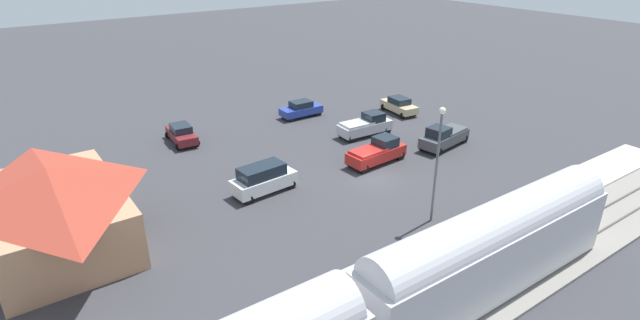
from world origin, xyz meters
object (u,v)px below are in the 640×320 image
(station_building, at_px, (55,206))
(pickup_silver, at_px, (366,125))
(suv_white, at_px, (263,179))
(sedan_maroon, at_px, (181,134))
(pickup_red, at_px, (377,152))
(pedestrian_waiting_far, at_px, (396,264))
(pedestrian_on_platform, at_px, (493,215))
(light_pole_near_platform, at_px, (438,152))
(sedan_tan, at_px, (399,105))
(pickup_charcoal, at_px, (444,137))
(sedan_blue, at_px, (301,109))

(station_building, bearing_deg, pickup_silver, -82.50)
(suv_white, relative_size, sedan_maroon, 1.09)
(station_building, height_order, pickup_red, station_building)
(pedestrian_waiting_far, bearing_deg, pedestrian_on_platform, -88.17)
(station_building, xyz_separation_m, light_pole_near_platform, (-11.20, -20.91, 2.28))
(pedestrian_waiting_far, relative_size, pickup_red, 0.31)
(pickup_red, relative_size, sedan_tan, 1.18)
(pickup_silver, bearing_deg, pickup_charcoal, -148.97)
(sedan_tan, bearing_deg, pickup_red, 128.89)
(station_building, distance_m, pickup_silver, 27.83)
(sedan_maroon, bearing_deg, light_pole_near_platform, -159.67)
(pickup_charcoal, relative_size, pickup_red, 1.02)
(station_building, xyz_separation_m, suv_white, (-1.11, -13.64, -1.60))
(pickup_red, bearing_deg, pickup_charcoal, -96.60)
(pickup_silver, bearing_deg, sedan_tan, -67.27)
(pickup_silver, relative_size, sedan_maroon, 1.19)
(pickup_red, bearing_deg, light_pole_near_platform, 160.79)
(pickup_charcoal, bearing_deg, light_pole_near_platform, 128.80)
(sedan_blue, distance_m, sedan_maroon, 13.10)
(station_building, relative_size, pickup_silver, 2.20)
(suv_white, bearing_deg, pickup_charcoal, -95.38)
(suv_white, relative_size, light_pole_near_platform, 0.63)
(suv_white, xyz_separation_m, sedan_tan, (7.78, -21.17, -0.27))
(pedestrian_on_platform, bearing_deg, light_pole_near_platform, 32.84)
(suv_white, bearing_deg, sedan_tan, -69.83)
(pedestrian_on_platform, bearing_deg, suv_white, 35.08)
(pedestrian_on_platform, xyz_separation_m, suv_white, (13.32, 9.35, -0.13))
(pedestrian_on_platform, bearing_deg, sedan_tan, -29.26)
(pedestrian_on_platform, relative_size, suv_white, 0.34)
(suv_white, xyz_separation_m, light_pole_near_platform, (-10.09, -7.27, 3.88))
(station_building, xyz_separation_m, pedestrian_on_platform, (-14.42, -22.99, -1.47))
(suv_white, xyz_separation_m, sedan_blue, (12.84, -11.76, -0.27))
(suv_white, relative_size, sedan_blue, 1.11)
(station_building, height_order, sedan_blue, station_building)
(suv_white, relative_size, sedan_tan, 1.08)
(suv_white, bearing_deg, sedan_maroon, 5.81)
(pedestrian_waiting_far, relative_size, sedan_tan, 0.37)
(pedestrian_waiting_far, bearing_deg, sedan_maroon, 4.25)
(sedan_maroon, xyz_separation_m, light_pole_near_platform, (-23.23, -8.61, 4.15))
(suv_white, xyz_separation_m, pickup_red, (-0.83, -10.50, -0.12))
(pedestrian_on_platform, distance_m, light_pole_near_platform, 5.37)
(sedan_maroon, bearing_deg, suv_white, -174.19)
(sedan_tan, bearing_deg, sedan_maroon, 76.62)
(station_building, bearing_deg, sedan_tan, -79.15)
(sedan_blue, relative_size, light_pole_near_platform, 0.56)
(station_building, xyz_separation_m, pedestrian_waiting_far, (-14.70, -14.29, -1.47))
(pedestrian_waiting_far, bearing_deg, sedan_tan, -43.84)
(station_building, distance_m, suv_white, 13.78)
(pedestrian_waiting_far, relative_size, suv_white, 0.34)
(pickup_charcoal, relative_size, light_pole_near_platform, 0.70)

